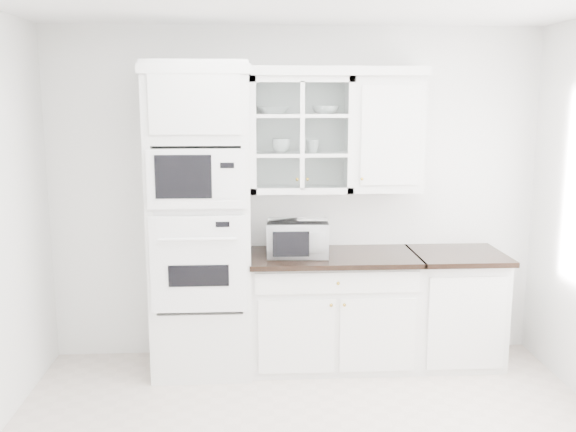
{
  "coord_description": "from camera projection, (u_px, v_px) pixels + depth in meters",
  "views": [
    {
      "loc": [
        -0.35,
        -3.46,
        2.13
      ],
      "look_at": [
        -0.1,
        1.05,
        1.3
      ],
      "focal_mm": 40.0,
      "sensor_mm": 36.0,
      "label": 1
    }
  ],
  "objects": [
    {
      "name": "bowl_b",
      "position": [
        326.0,
        110.0,
        5.01
      ],
      "size": [
        0.22,
        0.22,
        0.07
      ],
      "primitive_type": "imported",
      "rotation": [
        0.0,
        0.0,
        0.05
      ],
      "color": "white",
      "rests_on": "upper_cabinet_glass"
    },
    {
      "name": "oven_column",
      "position": [
        201.0,
        221.0,
        4.94
      ],
      "size": [
        0.76,
        0.68,
        2.4
      ],
      "color": "white",
      "rests_on": "ground"
    },
    {
      "name": "upper_cabinet_solid",
      "position": [
        386.0,
        134.0,
        5.07
      ],
      "size": [
        0.55,
        0.33,
        0.9
      ],
      "primitive_type": "cube",
      "color": "white",
      "rests_on": "room_shell"
    },
    {
      "name": "upper_cabinet_glass",
      "position": [
        301.0,
        135.0,
        5.03
      ],
      "size": [
        0.8,
        0.33,
        0.9
      ],
      "color": "white",
      "rests_on": "room_shell"
    },
    {
      "name": "crown_molding",
      "position": [
        288.0,
        71.0,
        4.91
      ],
      "size": [
        2.14,
        0.38,
        0.07
      ],
      "primitive_type": "cube",
      "color": "white",
      "rests_on": "room_shell"
    },
    {
      "name": "base_cabinet_run",
      "position": [
        332.0,
        309.0,
        5.16
      ],
      "size": [
        1.32,
        0.67,
        0.92
      ],
      "color": "white",
      "rests_on": "ground"
    },
    {
      "name": "bowl_a",
      "position": [
        273.0,
        110.0,
        5.0
      ],
      "size": [
        0.3,
        0.3,
        0.06
      ],
      "primitive_type": "imported",
      "rotation": [
        0.0,
        0.0,
        0.31
      ],
      "color": "white",
      "rests_on": "upper_cabinet_glass"
    },
    {
      "name": "extra_base_cabinet",
      "position": [
        454.0,
        307.0,
        5.21
      ],
      "size": [
        0.72,
        0.67,
        0.92
      ],
      "color": "white",
      "rests_on": "ground"
    },
    {
      "name": "room_shell",
      "position": [
        310.0,
        157.0,
        3.91
      ],
      "size": [
        4.0,
        3.5,
        2.7
      ],
      "color": "white",
      "rests_on": "ground"
    },
    {
      "name": "cup_a",
      "position": [
        281.0,
        146.0,
        5.04
      ],
      "size": [
        0.16,
        0.16,
        0.11
      ],
      "primitive_type": "imported",
      "rotation": [
        0.0,
        0.0,
        0.18
      ],
      "color": "white",
      "rests_on": "upper_cabinet_glass"
    },
    {
      "name": "countertop_microwave",
      "position": [
        297.0,
        238.0,
        5.01
      ],
      "size": [
        0.49,
        0.42,
        0.27
      ],
      "primitive_type": "imported",
      "rotation": [
        0.0,
        0.0,
        3.09
      ],
      "color": "white",
      "rests_on": "base_cabinet_run"
    },
    {
      "name": "cup_b",
      "position": [
        313.0,
        146.0,
        5.04
      ],
      "size": [
        0.13,
        0.13,
        0.1
      ],
      "primitive_type": "imported",
      "rotation": [
        0.0,
        0.0,
        0.21
      ],
      "color": "white",
      "rests_on": "upper_cabinet_glass"
    }
  ]
}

